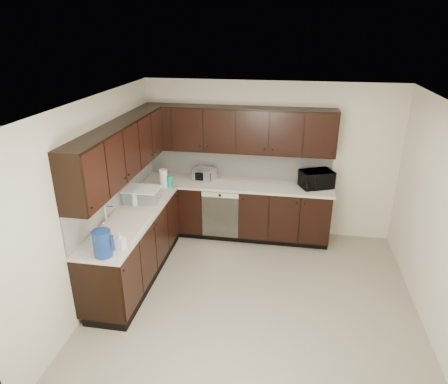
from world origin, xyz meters
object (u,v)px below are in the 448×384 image
(sink, at_px, (123,230))
(storage_bin, at_px, (142,195))
(microwave, at_px, (316,179))
(blue_pitcher, at_px, (102,243))
(toaster_oven, at_px, (205,174))

(sink, relative_size, storage_bin, 1.74)
(microwave, relative_size, storage_bin, 1.02)
(storage_bin, distance_m, blue_pitcher, 1.48)
(storage_bin, height_order, blue_pitcher, blue_pitcher)
(toaster_oven, distance_m, storage_bin, 1.19)
(microwave, height_order, storage_bin, microwave)
(toaster_oven, bearing_deg, storage_bin, -104.03)
(blue_pitcher, bearing_deg, sink, 90.95)
(microwave, relative_size, blue_pitcher, 1.60)
(sink, relative_size, toaster_oven, 2.59)
(sink, bearing_deg, microwave, 35.62)
(microwave, distance_m, blue_pitcher, 3.38)
(microwave, bearing_deg, blue_pitcher, -158.58)
(toaster_oven, bearing_deg, sink, -89.10)
(microwave, height_order, toaster_oven, microwave)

